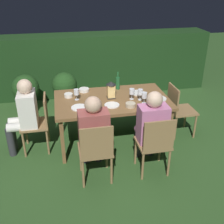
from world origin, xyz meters
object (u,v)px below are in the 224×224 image
object	(u,v)px
chair_head_far	(178,108)
green_bottle_on_table	(118,83)
chair_side_left_b	(155,143)
bowl_olives	(68,95)
wine_glass_b	(76,93)
potted_plant_by_hedge	(26,91)
bowl_bread	(84,90)
chair_head_near	(39,121)
plate_b	(80,108)
wine_glass_d	(144,96)
potted_plant_corner	(65,88)
person_in_pink	(151,125)
wine_glass_c	(132,92)
wine_glass_a	(140,93)
plate_d	(137,93)
chair_side_left_a	(96,150)
plate_a	(112,105)
bowl_salad	(131,105)
plate_c	(158,99)
person_in_rust	(93,131)
dining_table	(112,102)
lantern_centerpiece	(111,89)
person_in_cream	(24,113)

from	to	relation	value
chair_head_far	green_bottle_on_table	bearing A→B (deg)	158.12
chair_side_left_b	bowl_olives	bearing A→B (deg)	132.97
wine_glass_b	potted_plant_by_hedge	distance (m)	1.61
green_bottle_on_table	bowl_bread	distance (m)	0.56
chair_head_far	green_bottle_on_table	xyz separation A→B (m)	(-0.94, 0.38, 0.37)
chair_head_near	plate_b	bearing A→B (deg)	-20.39
green_bottle_on_table	wine_glass_d	world-z (taller)	green_bottle_on_table
chair_side_left_b	potted_plant_corner	size ratio (longest dim) A/B	1.17
person_in_pink	wine_glass_c	distance (m)	0.69
wine_glass_a	plate_d	size ratio (longest dim) A/B	0.72
chair_side_left_a	plate_a	world-z (taller)	chair_side_left_a
chair_head_near	wine_glass_a	distance (m)	1.57
chair_head_near	wine_glass_a	bearing A→B (deg)	-4.33
plate_b	plate_d	bearing A→B (deg)	20.26
plate_d	bowl_salad	distance (m)	0.51
chair_side_left_b	plate_c	size ratio (longest dim) A/B	3.50
person_in_rust	green_bottle_on_table	xyz separation A→B (m)	(0.56, 1.08, 0.22)
dining_table	lantern_centerpiece	world-z (taller)	lantern_centerpiece
plate_c	plate_d	distance (m)	0.37
chair_side_left_b	potted_plant_by_hedge	xyz separation A→B (m)	(-1.79, 2.25, -0.05)
chair_side_left_b	lantern_centerpiece	distance (m)	1.10
wine_glass_c	bowl_olives	bearing A→B (deg)	163.87
plate_b	plate_c	world-z (taller)	same
person_in_rust	wine_glass_a	distance (m)	1.02
dining_table	plate_a	xyz separation A→B (m)	(-0.05, -0.23, 0.06)
plate_b	wine_glass_b	bearing A→B (deg)	92.89
chair_head_near	lantern_centerpiece	distance (m)	1.18
plate_d	plate_b	bearing A→B (deg)	-159.74
chair_head_near	plate_b	xyz separation A→B (m)	(0.60, -0.22, 0.27)
green_bottle_on_table	bowl_bread	size ratio (longest dim) A/B	1.79
wine_glass_c	plate_a	xyz separation A→B (m)	(-0.34, -0.16, -0.11)
wine_glass_b	potted_plant_by_hedge	world-z (taller)	wine_glass_b
person_in_rust	bowl_bread	size ratio (longest dim) A/B	7.10
chair_side_left_a	green_bottle_on_table	world-z (taller)	green_bottle_on_table
potted_plant_by_hedge	potted_plant_corner	world-z (taller)	potted_plant_by_hedge
bowl_olives	wine_glass_b	bearing A→B (deg)	-48.10
chair_head_near	person_in_pink	xyz separation A→B (m)	(1.50, -0.71, 0.15)
wine_glass_c	chair_head_far	bearing A→B (deg)	4.76
person_in_pink	bowl_bread	distance (m)	1.34
plate_a	plate_d	world-z (taller)	same
bowl_olives	wine_glass_d	bearing A→B (deg)	-22.47
dining_table	potted_plant_corner	size ratio (longest dim) A/B	2.31
wine_glass_b	person_in_pink	bearing A→B (deg)	-40.51
person_in_rust	potted_plant_corner	bearing A→B (deg)	97.83
chair_head_far	green_bottle_on_table	world-z (taller)	green_bottle_on_table
person_in_cream	bowl_bread	xyz separation A→B (m)	(0.92, 0.38, 0.14)
chair_side_left_b	green_bottle_on_table	size ratio (longest dim) A/B	3.00
plate_c	person_in_cream	bearing A→B (deg)	175.73
plate_a	potted_plant_corner	size ratio (longest dim) A/B	0.29
person_in_rust	wine_glass_b	xyz separation A→B (m)	(-0.14, 0.78, 0.23)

